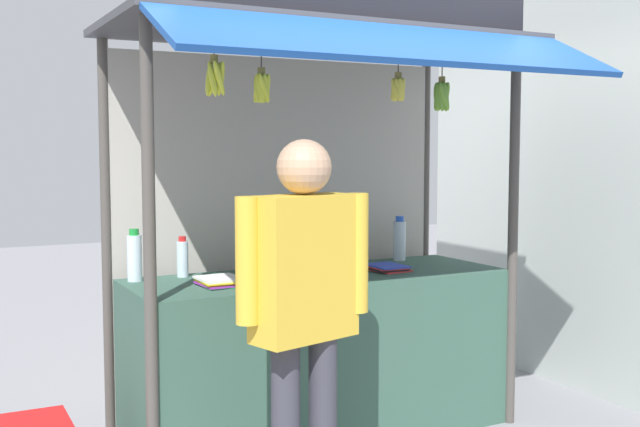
{
  "coord_description": "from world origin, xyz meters",
  "views": [
    {
      "loc": [
        -2.05,
        -3.9,
        1.64
      ],
      "look_at": [
        0.0,
        0.0,
        1.28
      ],
      "focal_mm": 43.73,
      "sensor_mm": 36.0,
      "label": 1
    }
  ],
  "objects_px": {
    "water_bottle_mid_left": "(183,258)",
    "water_bottle_far_left": "(134,257)",
    "banana_bunch_rightmost": "(442,96)",
    "water_bottle_back_right": "(400,240)",
    "banana_bunch_inner_left": "(398,89)",
    "banana_bunch_inner_right": "(215,77)",
    "water_bottle_left": "(330,252)",
    "magazine_stack_rear_center": "(221,281)",
    "vendor_person": "(304,292)",
    "magazine_stack_front_left": "(387,268)",
    "banana_bunch_leftmost": "(262,88)"
  },
  "relations": [
    {
      "from": "magazine_stack_rear_center",
      "to": "water_bottle_mid_left",
      "type": "bearing_deg",
      "value": 103.58
    },
    {
      "from": "water_bottle_mid_left",
      "to": "magazine_stack_rear_center",
      "type": "bearing_deg",
      "value": -76.42
    },
    {
      "from": "banana_bunch_rightmost",
      "to": "banana_bunch_inner_left",
      "type": "bearing_deg",
      "value": -179.94
    },
    {
      "from": "water_bottle_back_right",
      "to": "water_bottle_left",
      "type": "relative_size",
      "value": 1.12
    },
    {
      "from": "water_bottle_far_left",
      "to": "magazine_stack_front_left",
      "type": "xyz_separation_m",
      "value": [
        1.41,
        -0.32,
        -0.12
      ]
    },
    {
      "from": "magazine_stack_rear_center",
      "to": "vendor_person",
      "type": "distance_m",
      "value": 0.81
    },
    {
      "from": "banana_bunch_inner_left",
      "to": "banana_bunch_inner_right",
      "type": "height_order",
      "value": "same"
    },
    {
      "from": "banana_bunch_inner_right",
      "to": "magazine_stack_rear_center",
      "type": "bearing_deg",
      "value": 67.65
    },
    {
      "from": "banana_bunch_leftmost",
      "to": "water_bottle_back_right",
      "type": "bearing_deg",
      "value": 30.27
    },
    {
      "from": "water_bottle_left",
      "to": "vendor_person",
      "type": "xyz_separation_m",
      "value": [
        -0.62,
        -0.91,
        -0.03
      ]
    },
    {
      "from": "banana_bunch_inner_right",
      "to": "vendor_person",
      "type": "relative_size",
      "value": 0.17
    },
    {
      "from": "banana_bunch_inner_right",
      "to": "banana_bunch_leftmost",
      "type": "distance_m",
      "value": 0.24
    },
    {
      "from": "banana_bunch_inner_right",
      "to": "banana_bunch_leftmost",
      "type": "relative_size",
      "value": 0.93
    },
    {
      "from": "water_bottle_mid_left",
      "to": "water_bottle_far_left",
      "type": "height_order",
      "value": "water_bottle_far_left"
    },
    {
      "from": "water_bottle_mid_left",
      "to": "water_bottle_left",
      "type": "height_order",
      "value": "water_bottle_left"
    },
    {
      "from": "water_bottle_far_left",
      "to": "banana_bunch_leftmost",
      "type": "distance_m",
      "value": 1.23
    },
    {
      "from": "magazine_stack_rear_center",
      "to": "banana_bunch_inner_left",
      "type": "relative_size",
      "value": 0.96
    },
    {
      "from": "water_bottle_mid_left",
      "to": "banana_bunch_rightmost",
      "type": "xyz_separation_m",
      "value": [
        1.2,
        -0.77,
        0.89
      ]
    },
    {
      "from": "banana_bunch_leftmost",
      "to": "vendor_person",
      "type": "xyz_separation_m",
      "value": [
        0.02,
        -0.4,
        -0.92
      ]
    },
    {
      "from": "water_bottle_back_right",
      "to": "vendor_person",
      "type": "bearing_deg",
      "value": -137.65
    },
    {
      "from": "water_bottle_mid_left",
      "to": "banana_bunch_leftmost",
      "type": "bearing_deg",
      "value": -78.45
    },
    {
      "from": "water_bottle_mid_left",
      "to": "banana_bunch_inner_right",
      "type": "relative_size",
      "value": 0.82
    },
    {
      "from": "water_bottle_mid_left",
      "to": "water_bottle_back_right",
      "type": "relative_size",
      "value": 0.8
    },
    {
      "from": "water_bottle_far_left",
      "to": "banana_bunch_leftmost",
      "type": "height_order",
      "value": "banana_bunch_leftmost"
    },
    {
      "from": "magazine_stack_rear_center",
      "to": "banana_bunch_inner_left",
      "type": "bearing_deg",
      "value": -25.55
    },
    {
      "from": "magazine_stack_rear_center",
      "to": "banana_bunch_rightmost",
      "type": "distance_m",
      "value": 1.54
    },
    {
      "from": "magazine_stack_front_left",
      "to": "banana_bunch_inner_right",
      "type": "distance_m",
      "value": 1.64
    },
    {
      "from": "water_bottle_back_right",
      "to": "magazine_stack_rear_center",
      "type": "xyz_separation_m",
      "value": [
        -1.35,
        -0.35,
        -0.11
      ]
    },
    {
      "from": "water_bottle_mid_left",
      "to": "water_bottle_far_left",
      "type": "bearing_deg",
      "value": -176.49
    },
    {
      "from": "banana_bunch_leftmost",
      "to": "vendor_person",
      "type": "distance_m",
      "value": 1.0
    },
    {
      "from": "water_bottle_far_left",
      "to": "water_bottle_left",
      "type": "xyz_separation_m",
      "value": [
        1.07,
        -0.24,
        -0.01
      ]
    },
    {
      "from": "water_bottle_left",
      "to": "banana_bunch_rightmost",
      "type": "height_order",
      "value": "banana_bunch_rightmost"
    },
    {
      "from": "water_bottle_far_left",
      "to": "magazine_stack_rear_center",
      "type": "bearing_deg",
      "value": -43.95
    },
    {
      "from": "banana_bunch_inner_left",
      "to": "banana_bunch_leftmost",
      "type": "height_order",
      "value": "same"
    },
    {
      "from": "magazine_stack_front_left",
      "to": "banana_bunch_leftmost",
      "type": "relative_size",
      "value": 0.86
    },
    {
      "from": "water_bottle_left",
      "to": "magazine_stack_front_left",
      "type": "bearing_deg",
      "value": -13.42
    },
    {
      "from": "water_bottle_left",
      "to": "magazine_stack_front_left",
      "type": "distance_m",
      "value": 0.36
    },
    {
      "from": "water_bottle_left",
      "to": "water_bottle_far_left",
      "type": "bearing_deg",
      "value": 167.33
    },
    {
      "from": "water_bottle_mid_left",
      "to": "banana_bunch_rightmost",
      "type": "distance_m",
      "value": 1.68
    },
    {
      "from": "magazine_stack_front_left",
      "to": "water_bottle_mid_left",
      "type": "bearing_deg",
      "value": 163.41
    },
    {
      "from": "water_bottle_mid_left",
      "to": "banana_bunch_inner_right",
      "type": "distance_m",
      "value": 1.21
    },
    {
      "from": "banana_bunch_inner_right",
      "to": "banana_bunch_rightmost",
      "type": "relative_size",
      "value": 0.88
    },
    {
      "from": "water_bottle_back_right",
      "to": "banana_bunch_inner_left",
      "type": "xyz_separation_m",
      "value": [
        -0.52,
        -0.75,
        0.89
      ]
    },
    {
      "from": "banana_bunch_leftmost",
      "to": "magazine_stack_front_left",
      "type": "bearing_deg",
      "value": 23.54
    },
    {
      "from": "banana_bunch_rightmost",
      "to": "water_bottle_back_right",
      "type": "bearing_deg",
      "value": 72.58
    },
    {
      "from": "water_bottle_left",
      "to": "banana_bunch_leftmost",
      "type": "distance_m",
      "value": 1.21
    },
    {
      "from": "water_bottle_mid_left",
      "to": "banana_bunch_rightmost",
      "type": "bearing_deg",
      "value": -32.45
    },
    {
      "from": "banana_bunch_rightmost",
      "to": "banana_bunch_leftmost",
      "type": "bearing_deg",
      "value": 179.97
    },
    {
      "from": "water_bottle_far_left",
      "to": "vendor_person",
      "type": "height_order",
      "value": "vendor_person"
    },
    {
      "from": "water_bottle_left",
      "to": "banana_bunch_inner_left",
      "type": "distance_m",
      "value": 1.05
    }
  ]
}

